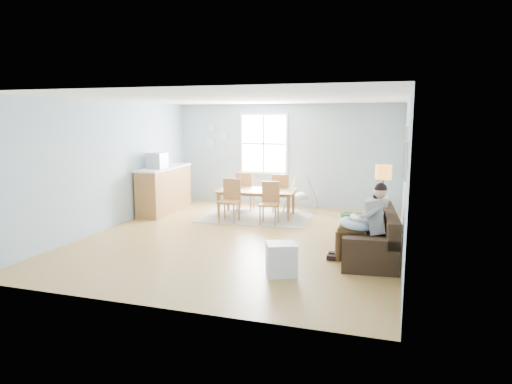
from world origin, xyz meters
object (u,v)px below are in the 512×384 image
(chair_ne, at_px, (281,190))
(baby_swing, at_px, (301,196))
(floor_lamp, at_px, (383,179))
(chair_sw, at_px, (230,197))
(toddler, at_px, (368,215))
(father, at_px, (366,220))
(storage_cube, at_px, (281,259))
(chair_se, at_px, (270,200))
(chair_nw, at_px, (245,189))
(dining_table, at_px, (256,203))
(monitor, at_px, (157,161))
(counter, at_px, (165,189))
(sofa, at_px, (372,240))

(chair_ne, distance_m, baby_swing, 0.60)
(floor_lamp, distance_m, chair_sw, 3.50)
(toddler, height_order, baby_swing, toddler)
(chair_sw, bearing_deg, father, -33.31)
(storage_cube, relative_size, chair_se, 0.60)
(chair_nw, bearing_deg, dining_table, -49.86)
(dining_table, xyz_separation_m, monitor, (-2.35, -0.51, 1.00))
(father, bearing_deg, dining_table, 135.03)
(counter, bearing_deg, toddler, -22.65)
(chair_sw, bearing_deg, counter, 164.66)
(floor_lamp, xyz_separation_m, baby_swing, (-2.06, 2.47, -0.83))
(toddler, bearing_deg, baby_swing, 119.58)
(chair_nw, relative_size, counter, 0.48)
(chair_se, relative_size, baby_swing, 1.01)
(chair_nw, distance_m, chair_ne, 0.93)
(counter, relative_size, baby_swing, 2.20)
(monitor, bearing_deg, father, -23.62)
(sofa, distance_m, chair_nw, 4.51)
(chair_sw, xyz_separation_m, counter, (-1.97, 0.54, 0.02))
(floor_lamp, bearing_deg, dining_table, 153.76)
(monitor, distance_m, baby_swing, 3.69)
(sofa, height_order, counter, counter)
(floor_lamp, height_order, chair_se, floor_lamp)
(sofa, distance_m, dining_table, 3.73)
(sofa, height_order, chair_sw, chair_sw)
(chair_sw, xyz_separation_m, chair_nw, (-0.09, 1.26, 0.01))
(dining_table, distance_m, baby_swing, 1.35)
(sofa, xyz_separation_m, counter, (-5.21, 2.31, 0.29))
(storage_cube, xyz_separation_m, monitor, (-3.93, 3.28, 1.08))
(baby_swing, bearing_deg, chair_ne, -141.58)
(father, relative_size, baby_swing, 1.42)
(chair_se, bearing_deg, monitor, 178.09)
(floor_lamp, relative_size, chair_se, 1.57)
(chair_sw, relative_size, chair_se, 1.03)
(father, xyz_separation_m, toddler, (0.00, 0.47, -0.01))
(toddler, height_order, chair_se, toddler)
(father, height_order, storage_cube, father)
(toddler, distance_m, dining_table, 3.57)
(floor_lamp, bearing_deg, baby_swing, 129.88)
(storage_cube, xyz_separation_m, chair_ne, (-1.16, 4.45, 0.31))
(storage_cube, distance_m, chair_sw, 3.72)
(storage_cube, bearing_deg, counter, 137.25)
(toddler, distance_m, chair_se, 2.78)
(sofa, distance_m, toddler, 0.45)
(dining_table, bearing_deg, chair_sw, -127.33)
(sofa, relative_size, baby_swing, 2.23)
(floor_lamp, bearing_deg, storage_cube, -120.09)
(toddler, xyz_separation_m, baby_swing, (-1.86, 3.28, -0.30))
(sofa, height_order, chair_se, chair_se)
(chair_se, bearing_deg, chair_nw, 130.05)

